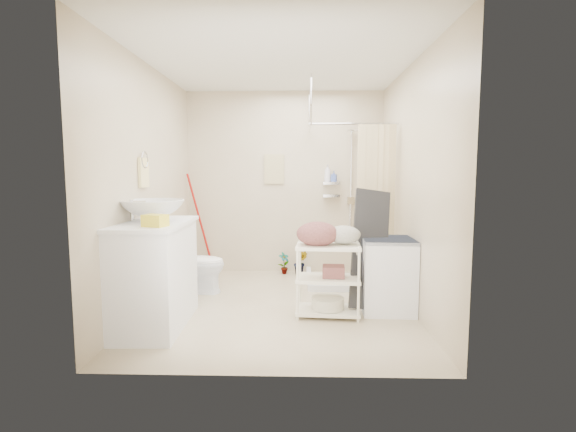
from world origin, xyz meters
The scene contains 23 objects.
floor centered at (0.00, 0.00, 0.00)m, with size 3.20×3.20×0.00m, color #C8B896.
ceiling centered at (0.00, 0.00, 2.60)m, with size 2.80×3.20×0.04m, color silver.
wall_back centered at (0.00, 1.60, 1.30)m, with size 2.80×0.04×2.60m, color beige.
wall_front centered at (0.00, -1.60, 1.30)m, with size 2.80×0.04×2.60m, color beige.
wall_left centered at (-1.40, 0.00, 1.30)m, with size 0.04×3.20×2.60m, color beige.
wall_right centered at (1.40, 0.00, 1.30)m, with size 0.04×3.20×2.60m, color beige.
vanity centered at (-1.16, -0.63, 0.50)m, with size 0.63×1.13×0.99m, color white.
sink centered at (-1.17, -0.57, 1.09)m, with size 0.59×0.59×0.20m, color silver.
counter_basket centered at (-1.01, -0.96, 1.05)m, with size 0.19×0.14×0.10m, color yellow.
floor_basket centered at (-1.04, -0.97, 0.06)m, with size 0.24×0.18×0.13m, color #F3D350.
toilet centered at (-1.04, 0.50, 0.35)m, with size 0.39×0.69×0.71m, color white.
mop centered at (-1.25, 1.53, 0.71)m, with size 0.14×0.14×1.42m, color #A8110B, non-canonical shape.
potted_plant_a centered at (0.00, 1.42, 0.16)m, with size 0.16×0.11×0.31m, color #995532.
potted_plant_b centered at (0.23, 1.41, 0.17)m, with size 0.19×0.15×0.35m, color brown.
hanging_towel centered at (-0.15, 1.58, 1.50)m, with size 0.28×0.03×0.42m, color #C8BB87.
towel_ring centered at (-1.38, -0.20, 1.47)m, with size 0.04×0.22×0.34m, color #FFEC96, non-canonical shape.
tp_holder centered at (-1.36, 0.05, 0.72)m, with size 0.08×0.12×0.14m, color white, non-canonical shape.
shower centered at (0.85, 1.05, 1.05)m, with size 1.10×1.10×2.10m, color silver, non-canonical shape.
shampoo_bottle_a centered at (0.61, 1.53, 1.44)m, with size 0.09×0.09×0.24m, color silver.
shampoo_bottle_b centered at (0.70, 1.51, 1.40)m, with size 0.07×0.07×0.16m, color #3C53A0.
washing_machine centered at (1.14, -0.14, 0.38)m, with size 0.53×0.54×0.77m, color white.
laundry_rack centered at (0.51, -0.31, 0.44)m, with size 0.64×0.37×0.88m, color white, non-canonical shape.
ironing_board centered at (0.96, -0.11, 0.66)m, with size 0.37×0.11×1.32m, color black, non-canonical shape.
Camera 1 is at (0.22, -4.44, 1.45)m, focal length 26.00 mm.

